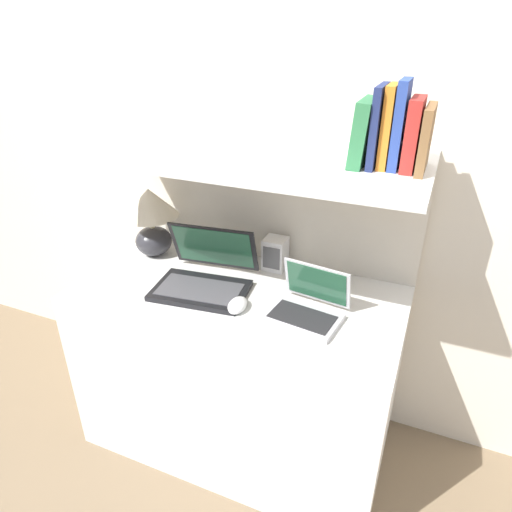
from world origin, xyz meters
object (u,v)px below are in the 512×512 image
Objects in this scene: table_lamp at (151,215)px; book_brown at (426,139)px; book_red at (413,135)px; book_navy at (378,127)px; computer_mouse at (237,305)px; book_green at (364,132)px; laptop_small at (307,307)px; book_orange at (388,127)px; router_box at (275,254)px; book_blue at (400,125)px; laptop_large at (205,276)px.

table_lamp is 1.14m from book_brown.
book_navy reaches higher than book_red.
book_navy is (0.39, 0.17, 0.63)m from computer_mouse.
table_lamp is at bearing 174.53° from book_green.
book_navy is 1.20× the size of book_green.
book_orange reaches higher than laptop_small.
book_orange is at bearing 0.00° from book_navy.
computer_mouse is 0.48× the size of book_orange.
laptop_small is 0.36m from router_box.
computer_mouse is 0.81m from book_red.
laptop_small is 1.16× the size of book_navy.
router_box is at bearing 158.85° from book_blue.
laptop_large is 1.88× the size of book_red.
book_red is 0.10m from book_navy.
book_orange reaches higher than laptop_large.
laptop_small is 1.46× the size of book_brown.
laptop_small is at bearing -143.04° from book_navy.
computer_mouse is at bearing -162.25° from book_brown.
book_orange is (0.60, 0.07, 0.60)m from laptop_large.
computer_mouse is 0.82m from book_brown.
router_box is 0.54× the size of book_blue.
book_blue reaches higher than computer_mouse.
laptop_large is 0.85m from book_orange.
table_lamp reaches higher than router_box.
book_brown is at bearing 0.00° from book_navy.
book_red reaches higher than laptop_small.
book_green reaches higher than laptop_large.
table_lamp is at bearing 175.46° from book_brown.
book_orange is at bearing 21.98° from computer_mouse.
router_box is at bearing 160.49° from book_red.
router_box is 0.69× the size of book_green.
laptop_large is 1.42× the size of laptop_small.
book_red is at bearing 0.00° from book_blue.
computer_mouse is 0.58× the size of book_green.
table_lamp reaches higher than computer_mouse.
book_blue is at bearing -0.00° from book_green.
table_lamp is 1.28× the size of book_orange.
book_red is 0.07m from book_orange.
laptop_small is 0.61m from book_green.
table_lamp is at bearing 154.09° from computer_mouse.
book_orange is (-0.11, 0.00, 0.03)m from book_brown.
book_red is at bearing -4.71° from table_lamp.
book_green reaches higher than table_lamp.
book_navy reaches higher than router_box.
laptop_large is 0.79m from book_green.
book_orange reaches higher than router_box.
book_navy reaches higher than laptop_small.
book_red reaches higher than table_lamp.
router_box is 0.73× the size of book_brown.
book_green is (0.11, 0.11, 0.59)m from laptop_small.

